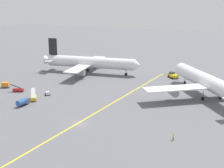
% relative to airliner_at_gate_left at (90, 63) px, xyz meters
% --- Properties ---
extents(ground_plane, '(600.00, 600.00, 0.00)m').
position_rel_airliner_at_gate_left_xyz_m(ground_plane, '(29.60, -54.79, -5.24)').
color(ground_plane, slate).
extents(taxiway_stripe, '(5.19, 119.93, 0.01)m').
position_rel_airliner_at_gate_left_xyz_m(taxiway_stripe, '(29.63, -44.79, -5.23)').
color(taxiway_stripe, yellow).
rests_on(taxiway_stripe, ground).
extents(airliner_at_gate_left, '(49.05, 41.05, 16.36)m').
position_rel_airliner_at_gate_left_xyz_m(airliner_at_gate_left, '(0.00, 0.00, 0.00)').
color(airliner_at_gate_left, silver).
rests_on(airliner_at_gate_left, ground).
extents(airliner_being_pushed, '(41.86, 41.69, 16.19)m').
position_rel_airliner_at_gate_left_xyz_m(airliner_being_pushed, '(57.78, -12.97, 0.28)').
color(airliner_being_pushed, white).
rests_on(airliner_being_pushed, ground).
extents(pushback_tug, '(6.96, 7.25, 2.86)m').
position_rel_airliner_at_gate_left_xyz_m(pushback_tug, '(38.39, 9.61, -4.03)').
color(pushback_tug, gold).
rests_on(pushback_tug, ground).
extents(gse_fuel_bowser_stubby, '(2.17, 4.98, 2.40)m').
position_rel_airliner_at_gate_left_xyz_m(gse_fuel_bowser_stubby, '(4.56, -50.52, -3.90)').
color(gse_fuel_bowser_stubby, '#2D5199').
rests_on(gse_fuel_bowser_stubby, ground).
extents(gse_belt_loader_portside, '(4.98, 3.34, 3.02)m').
position_rel_airliner_at_gate_left_xyz_m(gse_belt_loader_portside, '(-8.62, -39.41, -4.41)').
color(gse_belt_loader_portside, red).
rests_on(gse_belt_loader_portside, ground).
extents(gse_container_dolly_flat, '(3.86, 3.45, 2.15)m').
position_rel_airliner_at_gate_left_xyz_m(gse_container_dolly_flat, '(-17.30, -37.53, -4.06)').
color(gse_container_dolly_flat, slate).
rests_on(gse_container_dolly_flat, ground).
extents(gse_gpu_cart_small, '(2.64, 2.57, 1.90)m').
position_rel_airliner_at_gate_left_xyz_m(gse_gpu_cart_small, '(4.40, -37.74, -4.44)').
color(gse_gpu_cart_small, silver).
rests_on(gse_gpu_cart_small, ground).
extents(gse_stair_truck_yellow, '(4.37, 4.76, 4.06)m').
position_rel_airliner_at_gate_left_xyz_m(gse_stair_truck_yellow, '(3.71, -44.57, -4.21)').
color(gse_stair_truck_yellow, gold).
rests_on(gse_stair_truck_yellow, ground).
extents(ground_crew_marshaller_foreground, '(0.37, 0.46, 1.69)m').
position_rel_airliner_at_gate_left_xyz_m(ground_crew_marshaller_foreground, '(56.54, -52.72, -4.36)').
color(ground_crew_marshaller_foreground, '#4C4C51').
rests_on(ground_crew_marshaller_foreground, ground).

